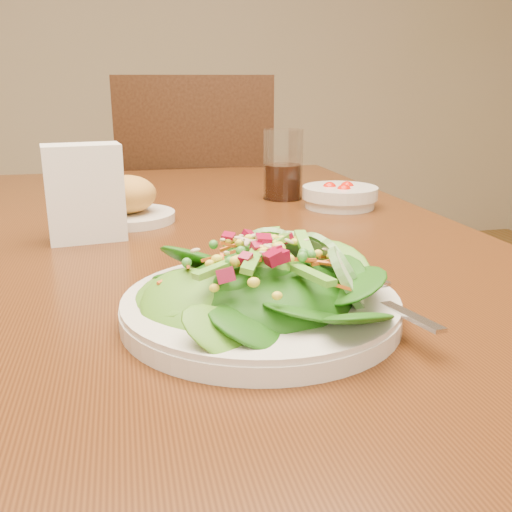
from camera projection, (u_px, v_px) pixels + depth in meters
name	position (u px, v px, depth m)	size (l,w,h in m)	color
dining_table	(192.00, 293.00, 0.92)	(0.90, 1.40, 0.75)	#4C260E
chair_far	(200.00, 231.00, 1.80)	(0.54, 0.54, 1.00)	#371E0F
salad_plate	(270.00, 290.00, 0.56)	(0.28, 0.28, 0.08)	silver
bread_plate	(128.00, 203.00, 0.96)	(0.16, 0.16, 0.08)	silver
tomato_bowl	(340.00, 196.00, 1.07)	(0.14, 0.14, 0.05)	silver
drinking_glass	(283.00, 170.00, 1.14)	(0.08, 0.08, 0.14)	silver
napkin_holder	(84.00, 190.00, 0.83)	(0.12, 0.07, 0.14)	white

